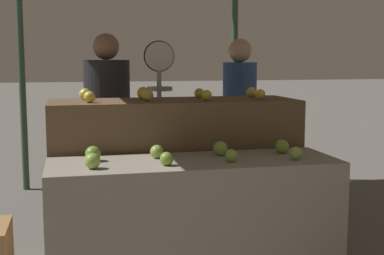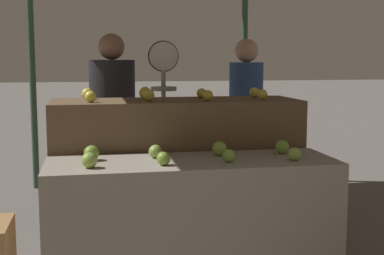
# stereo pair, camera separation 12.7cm
# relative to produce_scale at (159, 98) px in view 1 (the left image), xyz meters

# --- Properties ---
(display_counter_front) EXTENTS (1.66, 0.55, 0.84)m
(display_counter_front) POSITION_rel_produce_scale_xyz_m (0.01, -1.18, -0.69)
(display_counter_front) COLOR gray
(display_counter_front) RESTS_ON ground_plane
(display_counter_back) EXTENTS (1.66, 0.55, 1.14)m
(display_counter_back) POSITION_rel_produce_scale_xyz_m (0.01, -0.58, -0.54)
(display_counter_back) COLOR brown
(display_counter_back) RESTS_ON ground_plane
(apple_front_0) EXTENTS (0.08, 0.08, 0.08)m
(apple_front_0) POSITION_rel_produce_scale_xyz_m (-0.57, -1.30, -0.23)
(apple_front_0) COLOR #8EB247
(apple_front_0) RESTS_ON display_counter_front
(apple_front_1) EXTENTS (0.08, 0.08, 0.08)m
(apple_front_1) POSITION_rel_produce_scale_xyz_m (-0.18, -1.30, -0.23)
(apple_front_1) COLOR #7AA338
(apple_front_1) RESTS_ON display_counter_front
(apple_front_2) EXTENTS (0.07, 0.07, 0.07)m
(apple_front_2) POSITION_rel_produce_scale_xyz_m (0.20, -1.28, -0.23)
(apple_front_2) COLOR #84AD3D
(apple_front_2) RESTS_ON display_counter_front
(apple_front_3) EXTENTS (0.08, 0.08, 0.08)m
(apple_front_3) POSITION_rel_produce_scale_xyz_m (0.58, -1.30, -0.23)
(apple_front_3) COLOR #8EB247
(apple_front_3) RESTS_ON display_counter_front
(apple_front_4) EXTENTS (0.09, 0.09, 0.09)m
(apple_front_4) POSITION_rel_produce_scale_xyz_m (-0.56, -1.08, -0.23)
(apple_front_4) COLOR #7AA338
(apple_front_4) RESTS_ON display_counter_front
(apple_front_5) EXTENTS (0.08, 0.08, 0.08)m
(apple_front_5) POSITION_rel_produce_scale_xyz_m (-0.19, -1.07, -0.23)
(apple_front_5) COLOR #8EB247
(apple_front_5) RESTS_ON display_counter_front
(apple_front_6) EXTENTS (0.09, 0.09, 0.09)m
(apple_front_6) POSITION_rel_produce_scale_xyz_m (0.19, -1.07, -0.23)
(apple_front_6) COLOR #84AD3D
(apple_front_6) RESTS_ON display_counter_front
(apple_front_7) EXTENTS (0.09, 0.09, 0.09)m
(apple_front_7) POSITION_rel_produce_scale_xyz_m (0.58, -1.08, -0.23)
(apple_front_7) COLOR #7AA338
(apple_front_7) RESTS_ON display_counter_front
(apple_back_0) EXTENTS (0.07, 0.07, 0.07)m
(apple_back_0) POSITION_rel_produce_scale_xyz_m (-0.56, -0.70, 0.07)
(apple_back_0) COLOR yellow
(apple_back_0) RESTS_ON display_counter_back
(apple_back_1) EXTENTS (0.08, 0.08, 0.08)m
(apple_back_1) POSITION_rel_produce_scale_xyz_m (-0.19, -0.68, 0.07)
(apple_back_1) COLOR gold
(apple_back_1) RESTS_ON display_counter_back
(apple_back_2) EXTENTS (0.07, 0.07, 0.07)m
(apple_back_2) POSITION_rel_produce_scale_xyz_m (0.20, -0.70, 0.07)
(apple_back_2) COLOR gold
(apple_back_2) RESTS_ON display_counter_back
(apple_back_3) EXTENTS (0.07, 0.07, 0.07)m
(apple_back_3) POSITION_rel_produce_scale_xyz_m (0.58, -0.68, 0.07)
(apple_back_3) COLOR yellow
(apple_back_3) RESTS_ON display_counter_back
(apple_back_4) EXTENTS (0.08, 0.08, 0.08)m
(apple_back_4) POSITION_rel_produce_scale_xyz_m (-0.58, -0.47, 0.07)
(apple_back_4) COLOR yellow
(apple_back_4) RESTS_ON display_counter_back
(apple_back_5) EXTENTS (0.08, 0.08, 0.08)m
(apple_back_5) POSITION_rel_produce_scale_xyz_m (-0.19, -0.47, 0.07)
(apple_back_5) COLOR gold
(apple_back_5) RESTS_ON display_counter_back
(apple_back_6) EXTENTS (0.07, 0.07, 0.07)m
(apple_back_6) POSITION_rel_produce_scale_xyz_m (0.20, -0.48, 0.07)
(apple_back_6) COLOR gold
(apple_back_6) RESTS_ON display_counter_back
(apple_back_7) EXTENTS (0.07, 0.07, 0.07)m
(apple_back_7) POSITION_rel_produce_scale_xyz_m (0.59, -0.48, 0.07)
(apple_back_7) COLOR yellow
(apple_back_7) RESTS_ON display_counter_back
(produce_scale) EXTENTS (0.24, 0.20, 1.56)m
(produce_scale) POSITION_rel_produce_scale_xyz_m (0.00, 0.00, 0.00)
(produce_scale) COLOR #99999E
(produce_scale) RESTS_ON ground_plane
(person_vendor_at_scale) EXTENTS (0.49, 0.49, 1.62)m
(person_vendor_at_scale) POSITION_rel_produce_scale_xyz_m (-0.39, 0.28, -0.18)
(person_vendor_at_scale) COLOR #2D2D38
(person_vendor_at_scale) RESTS_ON ground_plane
(person_customer_left) EXTENTS (0.36, 0.36, 1.59)m
(person_customer_left) POSITION_rel_produce_scale_xyz_m (0.81, 0.47, -0.18)
(person_customer_left) COLOR #2D2D38
(person_customer_left) RESTS_ON ground_plane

